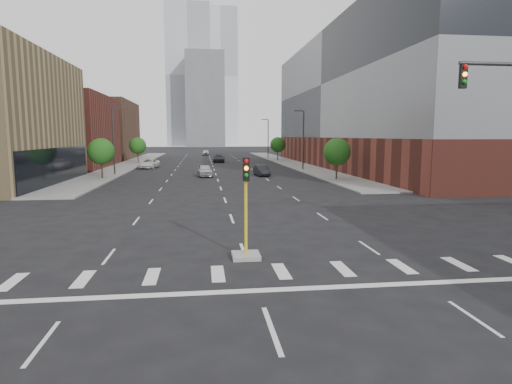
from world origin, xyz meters
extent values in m
plane|color=black|center=(0.00, 0.00, 0.00)|extent=(400.00, 400.00, 0.00)
cube|color=gray|center=(-15.00, 74.00, 0.07)|extent=(5.00, 92.00, 0.15)
cube|color=gray|center=(15.00, 74.00, 0.07)|extent=(5.00, 92.00, 0.15)
cube|color=brown|center=(-27.50, 66.00, 6.00)|extent=(20.00, 22.00, 12.00)
cube|color=brown|center=(-27.50, 92.00, 6.50)|extent=(20.00, 24.00, 13.00)
cube|color=brown|center=(29.50, 60.00, 2.50)|extent=(24.00, 70.00, 5.00)
cube|color=slate|center=(29.50, 60.00, 13.50)|extent=(24.00, 70.00, 17.00)
cube|color=#B2B7BC|center=(-8.00, 220.00, 35.00)|extent=(22.00, 22.00, 70.00)
cube|color=#B2B7BC|center=(10.00, 260.00, 40.00)|extent=(20.00, 20.00, 80.00)
cube|color=slate|center=(0.00, 200.00, 22.00)|extent=(18.00, 18.00, 44.00)
cube|color=#999993|center=(0.00, 9.00, 0.10)|extent=(1.20, 1.20, 0.20)
cylinder|color=gold|center=(0.00, 9.00, 1.80)|extent=(0.14, 0.14, 3.20)
cube|color=black|center=(0.00, 8.82, 3.90)|extent=(0.28, 0.18, 1.00)
sphere|color=red|center=(0.00, 8.72, 4.25)|extent=(0.18, 0.18, 0.18)
sphere|color=orange|center=(0.00, 8.72, 3.95)|extent=(0.18, 0.18, 0.18)
sphere|color=#0C7F19|center=(0.00, 8.72, 3.65)|extent=(0.18, 0.18, 0.18)
cube|color=black|center=(8.70, 7.50, 7.70)|extent=(0.28, 0.18, 1.00)
sphere|color=red|center=(8.70, 7.38, 8.05)|extent=(0.18, 0.18, 0.18)
sphere|color=orange|center=(8.70, 7.38, 7.75)|extent=(0.18, 0.18, 0.18)
sphere|color=#0C7F19|center=(8.70, 7.38, 7.45)|extent=(0.18, 0.18, 0.18)
cylinder|color=#2D2D30|center=(13.50, 55.00, 4.50)|extent=(0.20, 0.20, 9.00)
cube|color=#2D2D30|center=(12.70, 55.00, 9.00)|extent=(1.40, 0.22, 0.15)
cylinder|color=#2D2D30|center=(13.50, 90.00, 4.50)|extent=(0.20, 0.20, 9.00)
cube|color=#2D2D30|center=(12.70, 90.00, 9.00)|extent=(1.40, 0.22, 0.15)
cylinder|color=#2D2D30|center=(-13.50, 50.00, 4.50)|extent=(0.20, 0.20, 9.00)
cube|color=#2D2D30|center=(-12.70, 50.00, 9.00)|extent=(1.40, 0.22, 0.15)
cylinder|color=#382619|center=(-14.00, 45.00, 1.02)|extent=(0.20, 0.20, 1.75)
sphere|color=#154F15|center=(-14.00, 45.00, 3.40)|extent=(3.20, 3.20, 3.20)
cylinder|color=#382619|center=(-14.00, 75.00, 1.02)|extent=(0.20, 0.20, 1.75)
sphere|color=#154F15|center=(-14.00, 75.00, 3.40)|extent=(3.20, 3.20, 3.20)
cylinder|color=#382619|center=(14.00, 40.00, 1.02)|extent=(0.20, 0.20, 1.75)
sphere|color=#154F15|center=(14.00, 40.00, 3.40)|extent=(3.20, 3.20, 3.20)
cylinder|color=#382619|center=(14.00, 80.00, 1.02)|extent=(0.20, 0.20, 1.75)
sphere|color=#154F15|center=(14.00, 80.00, 3.40)|extent=(3.20, 3.20, 3.20)
imported|color=silver|center=(-1.50, 47.02, 0.78)|extent=(2.16, 4.67, 1.55)
imported|color=black|center=(6.00, 47.04, 0.70)|extent=(1.91, 4.40, 1.41)
imported|color=white|center=(-10.50, 62.37, 0.77)|extent=(3.35, 5.87, 1.54)
imported|color=black|center=(1.50, 76.66, 0.77)|extent=(2.59, 5.46, 1.54)
imported|color=silver|center=(-0.83, 108.36, 0.75)|extent=(1.90, 4.48, 1.51)
camera|label=1|loc=(-1.83, -9.04, 5.31)|focal=30.00mm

